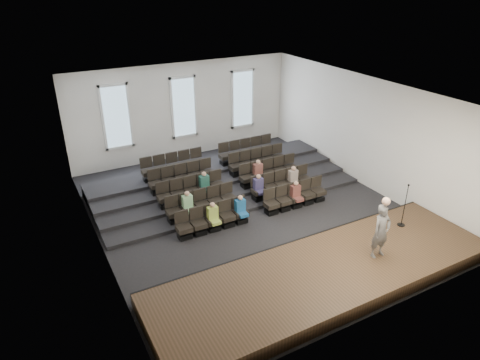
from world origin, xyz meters
The scene contains 14 objects.
ground centered at (0.00, 0.00, 0.00)m, with size 14.00×14.00×0.00m, color black.
ceiling centered at (0.00, 0.00, 5.01)m, with size 12.00×14.00×0.02m, color white.
wall_back centered at (0.00, 7.02, 2.50)m, with size 12.00×0.04×5.00m, color white.
wall_front centered at (0.00, -7.02, 2.50)m, with size 12.00×0.04×5.00m, color white.
wall_left centered at (-6.02, 0.00, 2.50)m, with size 0.04×14.00×5.00m, color white.
wall_right centered at (6.02, 0.00, 2.50)m, with size 0.04×14.00×5.00m, color white.
stage centered at (0.00, -5.10, 0.25)m, with size 11.80×3.60×0.50m, color #452D1D.
stage_lip centered at (0.00, -3.33, 0.25)m, with size 11.80×0.06×0.52m, color black.
risers centered at (0.00, 3.17, 0.20)m, with size 11.80×4.80×0.60m.
seating_rows centered at (0.00, 1.54, 0.68)m, with size 6.80×4.70×1.67m.
windows centered at (0.00, 6.95, 2.70)m, with size 8.44×0.10×3.24m.
audience centered at (0.00, 0.32, 0.81)m, with size 5.45×2.64×1.10m.
speaker centered at (1.89, -5.35, 1.44)m, with size 0.69×0.45×1.88m, color #595654.
mic_stand centered at (4.06, -4.37, 1.01)m, with size 0.29×0.29×1.71m.
Camera 1 is at (-7.74, -13.51, 8.98)m, focal length 32.00 mm.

